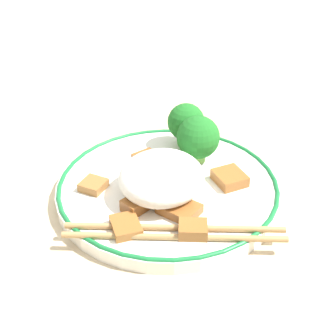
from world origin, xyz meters
The scene contains 14 objects.
ground_plane centered at (0.00, 0.00, 0.00)m, with size 3.00×3.00×0.00m, color #C6B28E.
plate centered at (0.00, 0.00, 0.01)m, with size 0.24×0.24×0.02m.
rice_mound centered at (-0.02, 0.00, 0.04)m, with size 0.09×0.09×0.04m.
broccoli_back_left centered at (0.06, -0.02, 0.04)m, with size 0.05×0.05×0.06m.
broccoli_back_center centered at (0.08, 0.01, 0.05)m, with size 0.04×0.04×0.05m.
meat_near_front centered at (-0.07, -0.05, 0.02)m, with size 0.03×0.03×0.01m.
meat_near_left centered at (0.03, 0.04, 0.02)m, with size 0.04×0.04×0.01m.
meat_near_right centered at (-0.05, 0.01, 0.02)m, with size 0.03×0.03×0.01m.
meat_near_back centered at (-0.04, -0.03, 0.02)m, with size 0.04×0.04×0.01m.
meat_on_rice_edge centered at (0.00, 0.02, 0.02)m, with size 0.03×0.03×0.01m.
meat_mid_left centered at (0.02, -0.06, 0.02)m, with size 0.04×0.04×0.01m.
meat_mid_right centered at (-0.04, 0.07, 0.02)m, with size 0.03×0.03×0.01m.
meat_far_scatter centered at (-0.08, 0.01, 0.02)m, with size 0.04×0.04×0.01m.
chopsticks centered at (-0.08, -0.03, 0.02)m, with size 0.08×0.20×0.01m.
Camera 1 is at (-0.39, -0.14, 0.31)m, focal length 50.00 mm.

